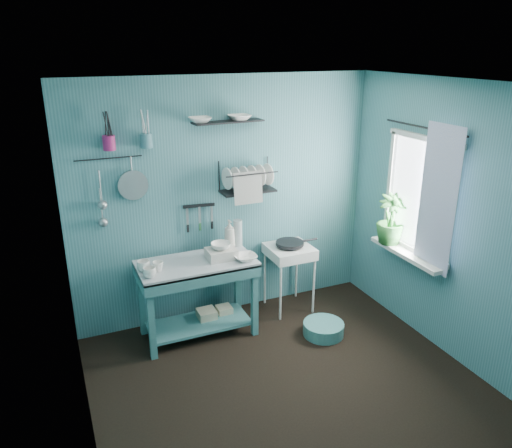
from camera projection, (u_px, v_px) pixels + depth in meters
name	position (u px, v px, depth m)	size (l,w,h in m)	color
floor	(290.00, 388.00, 4.25)	(3.20, 3.20, 0.00)	black
ceiling	(299.00, 85.00, 3.40)	(3.20, 3.20, 0.00)	silver
wall_back	(226.00, 200.00, 5.12)	(3.20, 3.20, 0.00)	#396D75
wall_front	(431.00, 360.00, 2.53)	(3.20, 3.20, 0.00)	#396D75
wall_left	(75.00, 292.00, 3.23)	(3.00, 3.00, 0.00)	#396D75
wall_right	(454.00, 225.00, 4.43)	(3.00, 3.00, 0.00)	#396D75
work_counter	(198.00, 299.00, 4.92)	(1.12, 0.56, 0.80)	#366F72
mug_left	(149.00, 272.00, 4.45)	(0.12, 0.12, 0.10)	white
mug_mid	(158.00, 266.00, 4.57)	(0.10, 0.10, 0.09)	white
mug_right	(144.00, 266.00, 4.58)	(0.12, 0.12, 0.10)	white
wash_tub	(221.00, 254.00, 4.84)	(0.28, 0.22, 0.10)	beige
tub_bowl	(221.00, 246.00, 4.81)	(0.20, 0.20, 0.06)	white
soap_bottle	(229.00, 234.00, 5.06)	(0.12, 0.12, 0.30)	beige
water_bottle	(238.00, 233.00, 5.12)	(0.09, 0.09, 0.28)	#9FAEB2
counter_bowl	(245.00, 257.00, 4.81)	(0.22, 0.22, 0.05)	white
hotplate_stand	(289.00, 278.00, 5.43)	(0.46, 0.46, 0.73)	silver
frying_pan	(290.00, 243.00, 5.30)	(0.30, 0.30, 0.04)	black
knife_strip	(199.00, 206.00, 4.99)	(0.32, 0.02, 0.03)	black
dish_rack	(248.00, 176.00, 4.99)	(0.55, 0.24, 0.32)	black
upper_shelf	(228.00, 122.00, 4.76)	(0.70, 0.18, 0.01)	black
shelf_bowl_left	(200.00, 122.00, 4.65)	(0.21, 0.21, 0.05)	white
shelf_bowl_right	(239.00, 118.00, 4.79)	(0.22, 0.22, 0.05)	white
utensil_cup_magenta	(109.00, 143.00, 4.40)	(0.11, 0.11, 0.13)	#A11D5F
utensil_cup_teal	(146.00, 141.00, 4.52)	(0.11, 0.11, 0.13)	#3A6F7A
colander	(133.00, 185.00, 4.63)	(0.28, 0.28, 0.03)	#A2A6AA
ladle_outer	(100.00, 187.00, 4.53)	(0.01, 0.01, 0.30)	#A2A6AA
ladle_inner	(101.00, 204.00, 4.58)	(0.01, 0.01, 0.30)	#A2A6AA
hook_rail	(108.00, 158.00, 4.49)	(0.01, 0.01, 0.60)	black
window_glass	(420.00, 196.00, 4.76)	(1.10, 1.10, 0.00)	white
windowsill	(406.00, 254.00, 4.93)	(0.16, 0.95, 0.04)	silver
curtain	(438.00, 200.00, 4.46)	(1.35, 1.35, 0.00)	silver
curtain_rod	(424.00, 127.00, 4.52)	(0.02, 0.02, 1.05)	black
potted_plant	(391.00, 219.00, 5.06)	(0.29, 0.29, 0.52)	#28662B
storage_tin_large	(207.00, 320.00, 5.10)	(0.18, 0.18, 0.22)	tan
storage_tin_small	(224.00, 315.00, 5.20)	(0.15, 0.15, 0.20)	tan
floor_basin	(323.00, 329.00, 5.02)	(0.41, 0.41, 0.13)	teal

